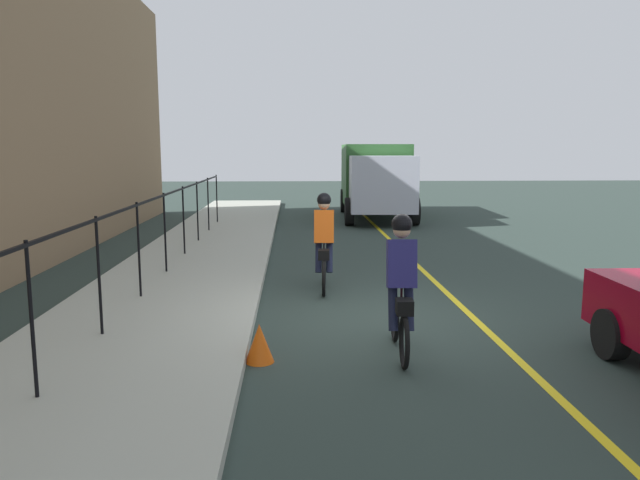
{
  "coord_description": "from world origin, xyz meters",
  "views": [
    {
      "loc": [
        -9.05,
        1.21,
        2.63
      ],
      "look_at": [
        1.61,
        0.73,
        1.0
      ],
      "focal_mm": 33.79,
      "sensor_mm": 36.0,
      "label": 1
    }
  ],
  "objects_px": {
    "cyclist_lead": "(324,242)",
    "cyclist_follow": "(401,286)",
    "traffic_cone_near": "(259,343)",
    "box_truck_background": "(376,177)"
  },
  "relations": [
    {
      "from": "cyclist_lead",
      "to": "cyclist_follow",
      "type": "xyz_separation_m",
      "value": [
        -3.62,
        -0.78,
        0.0
      ]
    },
    {
      "from": "traffic_cone_near",
      "to": "cyclist_follow",
      "type": "bearing_deg",
      "value": -85.24
    },
    {
      "from": "box_truck_background",
      "to": "traffic_cone_near",
      "type": "relative_size",
      "value": 13.99
    },
    {
      "from": "cyclist_lead",
      "to": "traffic_cone_near",
      "type": "relative_size",
      "value": 3.75
    },
    {
      "from": "cyclist_follow",
      "to": "box_truck_background",
      "type": "xyz_separation_m",
      "value": [
        15.67,
        -1.81,
        0.64
      ]
    },
    {
      "from": "cyclist_lead",
      "to": "traffic_cone_near",
      "type": "distance_m",
      "value": 3.95
    },
    {
      "from": "cyclist_follow",
      "to": "cyclist_lead",
      "type": "bearing_deg",
      "value": 15.63
    },
    {
      "from": "box_truck_background",
      "to": "traffic_cone_near",
      "type": "distance_m",
      "value": 16.27
    },
    {
      "from": "cyclist_follow",
      "to": "traffic_cone_near",
      "type": "bearing_deg",
      "value": 98.17
    },
    {
      "from": "box_truck_background",
      "to": "traffic_cone_near",
      "type": "bearing_deg",
      "value": -10.21
    }
  ]
}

